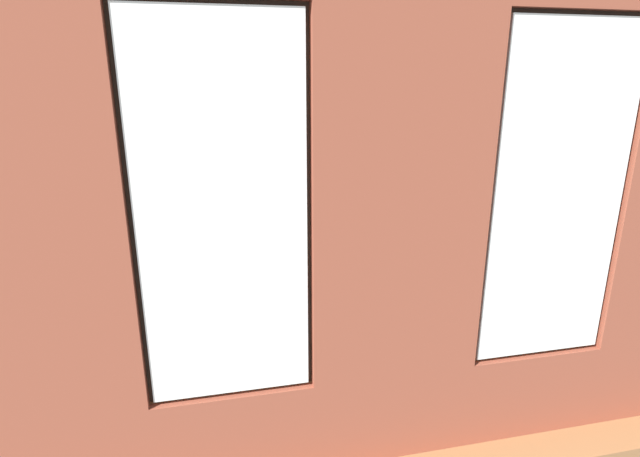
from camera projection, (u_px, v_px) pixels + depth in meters
ground_plane at (310, 296)px, 6.08m from camera, size 6.22×6.24×0.10m
brick_wall_with_windows at (398, 253)px, 3.08m from camera, size 5.62×0.30×3.05m
white_wall_right at (36, 183)px, 4.86m from camera, size 0.10×5.24×3.05m
couch_by_window at (358, 360)px, 4.01m from camera, size 1.85×0.87×0.80m
couch_left at (497, 272)px, 5.83m from camera, size 0.91×1.94×0.80m
coffee_table at (322, 267)px, 5.78m from camera, size 1.55×0.80×0.46m
cup_ceramic at (304, 256)px, 5.80m from camera, size 0.09×0.09×0.10m
candle_jar at (322, 257)px, 5.75m from camera, size 0.08×0.08×0.13m
table_plant_small at (354, 245)px, 5.95m from camera, size 0.17×0.17×0.25m
remote_silver at (334, 264)px, 5.68m from camera, size 0.16×0.15×0.02m
media_console at (90, 290)px, 5.44m from camera, size 1.14×0.42×0.56m
tv_flatscreen at (82, 232)px, 5.25m from camera, size 1.11×0.20×0.76m
papasan_chair at (275, 213)px, 7.82m from camera, size 1.18×1.18×0.72m
potted_plant_foreground_right at (138, 204)px, 7.33m from camera, size 1.06×1.09×1.53m
potted_plant_corner_far_left at (619, 299)px, 4.29m from camera, size 0.80×0.80×1.14m
potted_plant_beside_window_right at (198, 365)px, 3.61m from camera, size 0.81×0.83×1.24m
potted_plant_near_tv at (126, 277)px, 4.45m from camera, size 0.92×0.92×1.35m
potted_plant_corner_near_left at (418, 186)px, 8.29m from camera, size 0.83×0.81×1.30m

